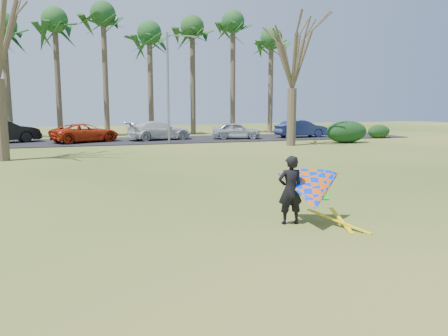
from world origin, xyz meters
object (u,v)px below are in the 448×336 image
object	(u,v)px
kite_flyer	(309,191)
car_1	(2,131)
car_4	(236,131)
car_3	(159,130)
streetlight	(170,83)
bare_tree_right	(293,50)
car_5	(301,129)
car_2	(85,133)

from	to	relation	value
kite_flyer	car_1	bearing A→B (deg)	112.95
car_4	car_3	bearing A→B (deg)	96.02
streetlight	kite_flyer	size ratio (longest dim) A/B	3.35
bare_tree_right	car_4	size ratio (longest dim) A/B	2.31
bare_tree_right	car_1	distance (m)	21.98
streetlight	car_4	xyz separation A→B (m)	(5.82, 2.05, -3.72)
car_5	kite_flyer	world-z (taller)	kite_flyer
streetlight	kite_flyer	world-z (taller)	streetlight
bare_tree_right	car_4	world-z (taller)	bare_tree_right
car_1	car_2	xyz separation A→B (m)	(5.90, -1.07, -0.16)
car_1	bare_tree_right	bearing A→B (deg)	-132.55
car_2	bare_tree_right	bearing A→B (deg)	-140.10
car_1	car_5	xyz separation A→B (m)	(23.70, -1.66, -0.12)
streetlight	car_2	size ratio (longest dim) A/B	1.59
car_1	car_5	size ratio (longest dim) A/B	1.16
streetlight	kite_flyer	bearing A→B (deg)	-92.04
bare_tree_right	car_3	size ratio (longest dim) A/B	1.79
car_2	kite_flyer	size ratio (longest dim) A/B	2.10
car_5	kite_flyer	xyz separation A→B (m)	(-12.55, -24.68, 0.05)
car_1	kite_flyer	bearing A→B (deg)	-178.40
car_4	streetlight	bearing A→B (deg)	123.78
car_3	car_5	size ratio (longest dim) A/B	1.14
streetlight	bare_tree_right	bearing A→B (deg)	-27.03
streetlight	car_1	distance (m)	13.01
bare_tree_right	car_4	xyz separation A→B (m)	(-2.03, 6.05, -5.83)
car_1	streetlight	bearing A→B (deg)	-128.45
car_2	kite_flyer	xyz separation A→B (m)	(5.26, -25.27, 0.09)
car_3	car_4	distance (m)	6.28
car_2	car_3	distance (m)	5.68
bare_tree_right	car_3	xyz separation A→B (m)	(-8.24, 6.96, -5.76)
car_4	kite_flyer	bearing A→B (deg)	179.35
bare_tree_right	car_4	distance (m)	8.64
streetlight	kite_flyer	distance (m)	22.96
car_3	bare_tree_right	bearing A→B (deg)	-141.98
bare_tree_right	car_5	bearing A→B (deg)	57.09
car_5	car_2	bearing A→B (deg)	86.78
streetlight	car_1	size ratio (longest dim) A/B	1.53
bare_tree_right	streetlight	world-z (taller)	bare_tree_right
car_1	car_2	size ratio (longest dim) A/B	1.04
streetlight	car_2	distance (m)	7.57
bare_tree_right	car_5	xyz separation A→B (m)	(3.90, 6.02, -5.77)
car_4	car_5	distance (m)	5.92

